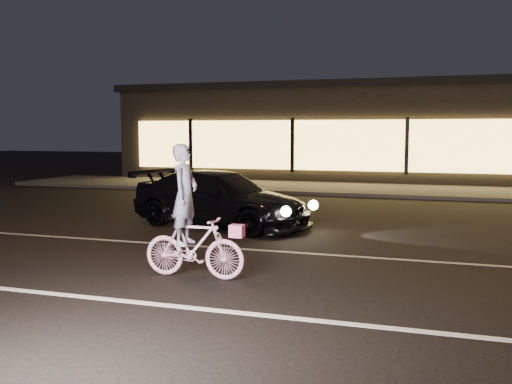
% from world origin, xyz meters
% --- Properties ---
extents(ground, '(90.00, 90.00, 0.00)m').
position_xyz_m(ground, '(0.00, 0.00, 0.00)').
color(ground, black).
rests_on(ground, ground).
extents(lane_stripe_near, '(60.00, 0.12, 0.01)m').
position_xyz_m(lane_stripe_near, '(0.00, -1.50, 0.00)').
color(lane_stripe_near, silver).
rests_on(lane_stripe_near, ground).
extents(lane_stripe_far, '(60.00, 0.10, 0.01)m').
position_xyz_m(lane_stripe_far, '(0.00, 2.00, 0.00)').
color(lane_stripe_far, gray).
rests_on(lane_stripe_far, ground).
extents(sidewalk, '(30.00, 4.00, 0.12)m').
position_xyz_m(sidewalk, '(0.00, 13.00, 0.06)').
color(sidewalk, '#383533').
rests_on(sidewalk, ground).
extents(storefront, '(25.40, 8.42, 4.20)m').
position_xyz_m(storefront, '(0.00, 18.97, 2.15)').
color(storefront, black).
rests_on(storefront, ground).
extents(cyclist, '(1.57, 0.54, 1.97)m').
position_xyz_m(cyclist, '(-2.26, -0.15, 0.70)').
color(cyclist, '#DC437F').
rests_on(cyclist, ground).
extents(sedan, '(4.65, 2.88, 1.26)m').
position_xyz_m(sedan, '(-3.51, 4.21, 0.63)').
color(sedan, black).
rests_on(sedan, ground).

